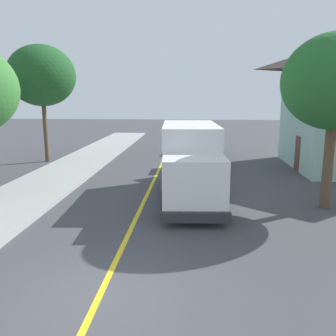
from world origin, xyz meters
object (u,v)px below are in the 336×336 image
at_px(parked_car_mid, 196,143).
at_px(street_tree_far_side, 336,82).
at_px(parked_car_near, 195,156).
at_px(street_tree_down_block, 42,76).
at_px(box_truck, 190,158).

height_order(parked_car_mid, street_tree_far_side, street_tree_far_side).
distance_m(parked_car_near, street_tree_down_block, 11.45).
relative_size(box_truck, street_tree_far_side, 1.08).
relative_size(parked_car_near, street_tree_far_side, 0.65).
relative_size(parked_car_near, parked_car_mid, 0.99).
bearing_deg(street_tree_down_block, parked_car_near, -10.35).
distance_m(street_tree_far_side, street_tree_down_block, 17.88).
xyz_separation_m(box_truck, parked_car_near, (0.25, 6.13, -0.97)).
height_order(parked_car_mid, street_tree_down_block, street_tree_down_block).
xyz_separation_m(parked_car_mid, street_tree_down_block, (-10.22, -4.31, 4.94)).
xyz_separation_m(box_truck, street_tree_down_block, (-9.91, 7.98, 3.96)).
height_order(box_truck, parked_car_mid, box_truck).
bearing_deg(street_tree_down_block, street_tree_far_side, -30.71).
bearing_deg(street_tree_down_block, parked_car_mid, 22.88).
height_order(parked_car_near, street_tree_far_side, street_tree_far_side).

